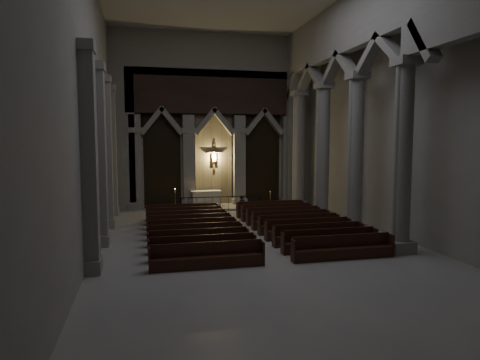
{
  "coord_description": "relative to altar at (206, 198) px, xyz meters",
  "views": [
    {
      "loc": [
        -4.98,
        -18.13,
        4.7
      ],
      "look_at": [
        -0.11,
        3.0,
        2.66
      ],
      "focal_mm": 32.0,
      "sensor_mm": 36.0,
      "label": 1
    }
  ],
  "objects": [
    {
      "name": "right_arcade",
      "position": [
        6.19,
        -9.7,
        7.15
      ],
      "size": [
        1.0,
        24.0,
        12.0
      ],
      "color": "gray",
      "rests_on": "ground"
    },
    {
      "name": "pews",
      "position": [
        0.69,
        -9.09,
        -0.37
      ],
      "size": [
        9.64,
        10.19,
        0.95
      ],
      "color": "black",
      "rests_on": "ground"
    },
    {
      "name": "room",
      "position": [
        0.69,
        -11.03,
        6.93
      ],
      "size": [
        24.0,
        24.1,
        12.0
      ],
      "color": "#A3A09B",
      "rests_on": "ground"
    },
    {
      "name": "altar",
      "position": [
        0.0,
        0.0,
        0.0
      ],
      "size": [
        2.06,
        0.82,
        1.04
      ],
      "color": "beige",
      "rests_on": "sanctuary_step"
    },
    {
      "name": "worshipper",
      "position": [
        1.72,
        -3.65,
        -0.05
      ],
      "size": [
        0.53,
        0.43,
        1.26
      ],
      "primitive_type": "imported",
      "rotation": [
        0.0,
        0.0,
        0.31
      ],
      "color": "black",
      "rests_on": "ground"
    },
    {
      "name": "candle_stand_right",
      "position": [
        4.16,
        -1.62,
        -0.34
      ],
      "size": [
        0.21,
        0.21,
        1.23
      ],
      "color": "#B79338",
      "rests_on": "ground"
    },
    {
      "name": "sanctuary_wall",
      "position": [
        0.69,
        0.5,
        5.94
      ],
      "size": [
        14.0,
        0.77,
        12.0
      ],
      "color": "gray",
      "rests_on": "ground"
    },
    {
      "name": "altar_rail",
      "position": [
        0.69,
        -1.89,
        0.02
      ],
      "size": [
        5.3,
        0.09,
        1.04
      ],
      "color": "black",
      "rests_on": "ground"
    },
    {
      "name": "left_pilasters",
      "position": [
        -6.06,
        -7.53,
        3.23
      ],
      "size": [
        0.6,
        13.0,
        8.03
      ],
      "color": "gray",
      "rests_on": "ground"
    },
    {
      "name": "sanctuary_step",
      "position": [
        0.69,
        -0.43,
        -0.6
      ],
      "size": [
        8.5,
        2.6,
        0.15
      ],
      "primitive_type": "cube",
      "color": "gray",
      "rests_on": "ground"
    },
    {
      "name": "candle_stand_left",
      "position": [
        -2.21,
        -1.27,
        -0.25
      ],
      "size": [
        0.26,
        0.26,
        1.55
      ],
      "color": "#B79338",
      "rests_on": "ground"
    }
  ]
}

